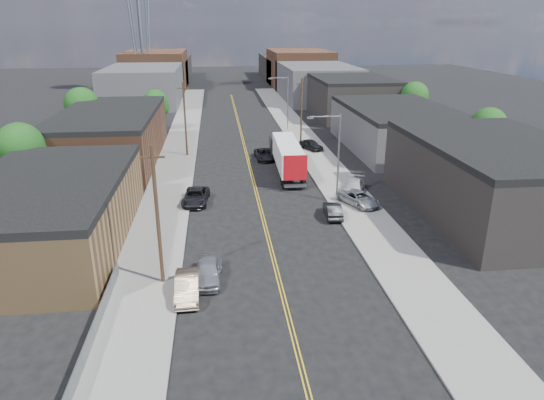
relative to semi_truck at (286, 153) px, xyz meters
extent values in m
plane|color=black|center=(-4.27, 23.70, -2.26)|extent=(260.00, 260.00, 0.00)
cube|color=gold|center=(-4.27, 8.70, -2.26)|extent=(0.32, 120.00, 0.01)
cube|color=slate|center=(-13.77, 8.70, -2.19)|extent=(5.00, 140.00, 0.15)
cube|color=slate|center=(5.23, 8.70, -2.19)|extent=(5.00, 140.00, 0.15)
cube|color=brown|center=(-22.27, -18.30, 0.24)|extent=(12.00, 22.00, 5.00)
cube|color=black|center=(-22.27, -18.30, 3.04)|extent=(12.00, 22.00, 0.60)
cube|color=#513120|center=(-22.27, 7.70, 0.74)|extent=(12.00, 26.00, 6.00)
cube|color=black|center=(-22.27, 7.70, 4.04)|extent=(12.00, 26.00, 0.60)
cube|color=black|center=(17.73, -16.30, 0.99)|extent=(14.00, 22.00, 6.50)
cube|color=black|center=(17.73, -16.30, 4.54)|extent=(14.00, 22.00, 0.60)
cube|color=navy|center=(10.93, -16.30, 1.34)|extent=(0.30, 20.00, 0.80)
cube|color=#353537|center=(17.73, 9.70, 0.49)|extent=(14.00, 24.00, 5.50)
cube|color=black|center=(17.73, 9.70, 3.54)|extent=(14.00, 24.00, 0.60)
cube|color=black|center=(17.73, 35.70, 1.24)|extent=(14.00, 22.00, 7.00)
cube|color=black|center=(17.73, 35.70, 5.04)|extent=(14.00, 22.00, 0.60)
cube|color=#353537|center=(-24.27, 58.70, 1.74)|extent=(16.00, 30.00, 8.00)
cube|color=#353537|center=(15.73, 58.70, 1.74)|extent=(16.00, 30.00, 8.00)
cube|color=#513120|center=(-24.27, 83.70, 2.74)|extent=(16.00, 26.00, 10.00)
cube|color=#513120|center=(15.73, 83.70, 2.74)|extent=(16.00, 26.00, 10.00)
cube|color=black|center=(-24.27, 103.70, 1.24)|extent=(16.00, 40.00, 7.00)
cube|color=black|center=(15.73, 103.70, 1.24)|extent=(16.00, 40.00, 7.00)
cylinder|color=gray|center=(-26.27, 73.70, 12.74)|extent=(0.80, 0.80, 30.00)
cylinder|color=gray|center=(-28.03, 71.94, 12.74)|extent=(1.94, 1.94, 29.98)
cylinder|color=gray|center=(-24.51, 71.94, 12.74)|extent=(1.94, 1.94, 29.98)
cylinder|color=gray|center=(-28.03, 75.46, 12.74)|extent=(1.94, 1.94, 29.98)
cylinder|color=gray|center=(-24.51, 75.46, 12.74)|extent=(1.94, 1.94, 29.98)
cylinder|color=gray|center=(3.73, -11.30, 2.24)|extent=(0.18, 0.18, 9.00)
cylinder|color=gray|center=(2.23, -11.30, 6.54)|extent=(3.00, 0.12, 0.12)
cube|color=gray|center=(0.73, -11.30, 6.44)|extent=(0.60, 0.25, 0.18)
cylinder|color=gray|center=(3.73, 23.70, 2.24)|extent=(0.18, 0.18, 9.00)
cylinder|color=gray|center=(2.23, 23.70, 6.54)|extent=(3.00, 0.12, 0.12)
cube|color=gray|center=(0.73, 23.70, 6.44)|extent=(0.60, 0.25, 0.18)
cylinder|color=black|center=(-12.47, -26.30, 2.74)|extent=(0.26, 0.26, 10.00)
cube|color=black|center=(-12.47, -26.30, 6.94)|extent=(1.60, 0.12, 0.12)
cylinder|color=black|center=(-12.47, 8.70, 2.74)|extent=(0.26, 0.26, 10.00)
cube|color=black|center=(-12.47, 8.70, 6.94)|extent=(1.60, 0.12, 0.12)
cylinder|color=black|center=(3.93, 11.70, 2.74)|extent=(0.26, 0.26, 10.00)
cube|color=black|center=(3.93, 11.70, 6.94)|extent=(1.60, 0.12, 0.12)
cube|color=slate|center=(-15.77, -32.80, -1.66)|extent=(0.02, 16.00, 1.20)
cube|color=slate|center=(-15.77, -32.80, -1.06)|extent=(0.05, 16.00, 0.05)
cylinder|color=black|center=(-28.27, -6.30, -0.14)|extent=(0.36, 0.36, 4.25)
sphere|color=#10340E|center=(-28.27, -6.30, 3.26)|extent=(4.76, 4.76, 4.76)
sphere|color=#10340E|center=(-27.67, -6.00, 2.41)|extent=(3.74, 3.74, 3.74)
sphere|color=#10340E|center=(-28.77, -6.70, 2.67)|extent=(3.40, 3.40, 3.40)
cylinder|color=black|center=(-28.27, 18.70, -0.01)|extent=(0.36, 0.36, 4.50)
sphere|color=#10340E|center=(-28.27, 18.70, 3.59)|extent=(5.04, 5.04, 5.04)
sphere|color=#10340E|center=(-27.67, 19.00, 2.69)|extent=(3.96, 3.96, 3.96)
sphere|color=#10340E|center=(-28.77, 18.30, 2.96)|extent=(3.60, 3.60, 3.60)
cylinder|color=black|center=(-18.27, 25.70, -0.39)|extent=(0.36, 0.36, 3.75)
sphere|color=#10340E|center=(-18.27, 25.70, 2.61)|extent=(4.20, 4.20, 4.20)
sphere|color=#10340E|center=(-17.67, 26.00, 1.86)|extent=(3.30, 3.30, 3.30)
sphere|color=#10340E|center=(-18.77, 25.30, 2.09)|extent=(3.00, 3.00, 3.00)
cylinder|color=black|center=(25.73, -0.30, -0.26)|extent=(0.36, 0.36, 4.00)
sphere|color=#10340E|center=(25.73, -0.30, 2.94)|extent=(4.48, 4.48, 4.48)
sphere|color=#10340E|center=(26.33, 0.00, 2.14)|extent=(3.52, 3.52, 3.52)
sphere|color=#10340E|center=(25.23, -0.70, 2.38)|extent=(3.20, 3.20, 3.20)
cylinder|color=black|center=(25.73, 23.70, -0.14)|extent=(0.36, 0.36, 4.25)
sphere|color=#10340E|center=(25.73, 23.70, 3.26)|extent=(4.76, 4.76, 4.76)
sphere|color=#10340E|center=(26.33, 24.00, 2.41)|extent=(3.74, 3.74, 3.74)
sphere|color=#10340E|center=(25.23, 23.30, 2.67)|extent=(3.40, 3.40, 3.40)
cube|color=silver|center=(0.00, -1.53, 0.31)|extent=(2.94, 11.97, 2.78)
cube|color=maroon|center=(0.00, -7.47, 0.31)|extent=(2.60, 0.20, 2.80)
cube|color=gray|center=(0.00, -7.47, -1.72)|extent=(2.47, 0.68, 0.25)
cube|color=black|center=(0.00, 5.81, -0.73)|extent=(2.58, 3.25, 3.07)
cylinder|color=black|center=(0.00, -6.07, -1.77)|extent=(2.61, 1.07, 0.99)
cylinder|color=black|center=(0.00, 5.81, -1.77)|extent=(2.51, 1.07, 0.99)
imported|color=#A1A3A5|center=(-9.27, -26.30, -1.49)|extent=(2.12, 4.67, 1.55)
imported|color=#77604E|center=(-10.67, -28.30, -1.53)|extent=(1.66, 4.50, 1.47)
imported|color=black|center=(-10.67, -10.30, -1.53)|extent=(2.91, 5.46, 1.46)
imported|color=black|center=(2.33, -15.47, -1.59)|extent=(1.73, 4.16, 1.34)
imported|color=#A2A5A7|center=(5.57, -12.96, -1.44)|extent=(4.03, 5.37, 1.36)
imported|color=#B3B3B3|center=(5.85, -9.82, -1.36)|extent=(4.02, 5.60, 1.51)
imported|color=black|center=(5.10, 9.74, -1.40)|extent=(3.38, 4.52, 1.43)
imported|color=black|center=(-2.04, 5.70, -1.57)|extent=(2.70, 5.16, 1.39)
camera|label=1|loc=(-8.27, -57.15, 15.08)|focal=32.00mm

